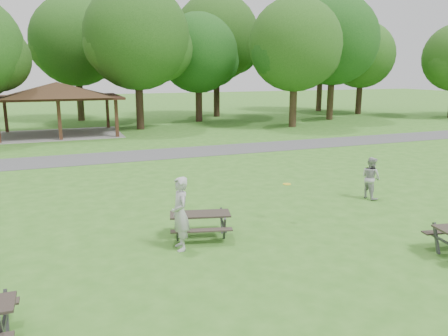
% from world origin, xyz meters
% --- Properties ---
extents(ground, '(160.00, 160.00, 0.00)m').
position_xyz_m(ground, '(0.00, 0.00, 0.00)').
color(ground, '#367220').
rests_on(ground, ground).
extents(asphalt_path, '(120.00, 3.20, 0.02)m').
position_xyz_m(asphalt_path, '(0.00, 14.00, 0.01)').
color(asphalt_path, '#4A4A4D').
rests_on(asphalt_path, ground).
extents(pavilion, '(8.60, 7.01, 3.76)m').
position_xyz_m(pavilion, '(-4.00, 24.00, 3.06)').
color(pavilion, '#3D2216').
rests_on(pavilion, ground).
extents(tree_row_e, '(8.40, 8.00, 11.02)m').
position_xyz_m(tree_row_e, '(2.10, 25.03, 6.78)').
color(tree_row_e, black).
rests_on(tree_row_e, ground).
extents(tree_row_f, '(7.35, 7.00, 9.55)m').
position_xyz_m(tree_row_f, '(8.09, 28.53, 5.84)').
color(tree_row_f, black).
rests_on(tree_row_f, ground).
extents(tree_row_g, '(7.77, 7.40, 10.25)m').
position_xyz_m(tree_row_g, '(14.09, 22.03, 6.33)').
color(tree_row_g, '#322316').
rests_on(tree_row_g, ground).
extents(tree_row_h, '(8.61, 8.20, 11.37)m').
position_xyz_m(tree_row_h, '(20.10, 25.53, 7.03)').
color(tree_row_h, '#322316').
rests_on(tree_row_h, ground).
extents(tree_row_i, '(7.14, 6.80, 9.52)m').
position_xyz_m(tree_row_i, '(26.08, 29.03, 5.91)').
color(tree_row_i, black).
rests_on(tree_row_i, ground).
extents(tree_deep_b, '(8.40, 8.00, 11.13)m').
position_xyz_m(tree_deep_b, '(-1.90, 33.03, 6.89)').
color(tree_deep_b, black).
rests_on(tree_deep_b, ground).
extents(tree_deep_c, '(8.82, 8.40, 11.90)m').
position_xyz_m(tree_deep_c, '(11.10, 32.03, 7.44)').
color(tree_deep_c, black).
rests_on(tree_deep_c, ground).
extents(tree_deep_d, '(8.40, 8.00, 11.27)m').
position_xyz_m(tree_deep_d, '(24.10, 33.53, 7.03)').
color(tree_deep_d, '#311F16').
rests_on(tree_deep_d, ground).
extents(picnic_table_middle, '(1.93, 1.69, 0.72)m').
position_xyz_m(picnic_table_middle, '(-0.70, 1.42, 0.53)').
color(picnic_table_middle, '#2B251F').
rests_on(picnic_table_middle, ground).
extents(frisbee_in_flight, '(0.31, 0.31, 0.02)m').
position_xyz_m(frisbee_in_flight, '(2.19, 1.76, 1.17)').
color(frisbee_in_flight, yellow).
rests_on(frisbee_in_flight, ground).
extents(frisbee_thrower, '(0.47, 0.71, 1.93)m').
position_xyz_m(frisbee_thrower, '(-1.43, 0.81, 0.96)').
color(frisbee_thrower, '#B0B0B2').
rests_on(frisbee_thrower, ground).
extents(frisbee_catcher, '(0.65, 0.80, 1.53)m').
position_xyz_m(frisbee_catcher, '(6.22, 2.81, 0.76)').
color(frisbee_catcher, '#ACABAE').
rests_on(frisbee_catcher, ground).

